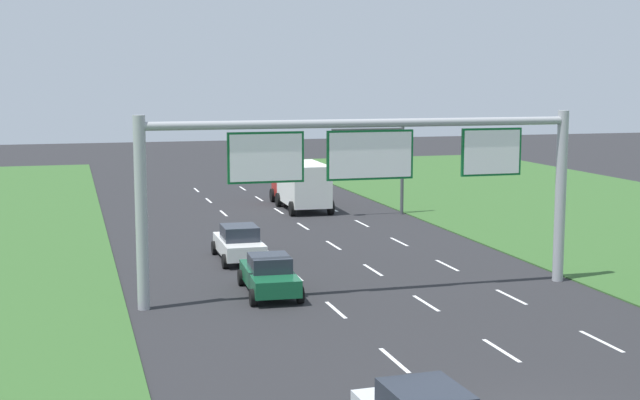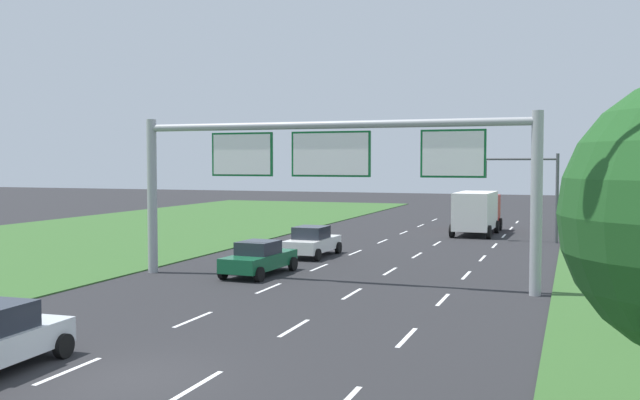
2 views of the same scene
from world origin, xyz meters
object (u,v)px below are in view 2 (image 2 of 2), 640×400
at_px(street_lamp, 624,161).
at_px(traffic_light_mast, 525,181).
at_px(car_mid_lane, 312,242).
at_px(sign_gantry, 329,165).
at_px(box_truck, 477,211).
at_px(car_lead_silver, 259,258).

bearing_deg(street_lamp, traffic_light_mast, 95.61).
relative_size(car_mid_lane, sign_gantry, 0.25).
height_order(traffic_light_mast, street_lamp, street_lamp).
bearing_deg(box_truck, sign_gantry, -96.56).
xyz_separation_m(box_truck, traffic_light_mast, (3.45, -4.06, 2.22)).
xyz_separation_m(car_mid_lane, traffic_light_mast, (10.26, 11.06, 3.06)).
xyz_separation_m(car_lead_silver, box_truck, (6.89, 21.79, 0.88)).
bearing_deg(street_lamp, car_lead_silver, 126.94).
bearing_deg(car_mid_lane, sign_gantry, -64.14).
xyz_separation_m(car_mid_lane, sign_gantry, (3.57, -7.67, 4.13)).
relative_size(box_truck, street_lamp, 0.90).
bearing_deg(traffic_light_mast, car_mid_lane, -132.84).
bearing_deg(sign_gantry, box_truck, 81.90).
height_order(sign_gantry, street_lamp, street_lamp).
bearing_deg(car_lead_silver, car_mid_lane, 92.57).
relative_size(traffic_light_mast, street_lamp, 0.66).
height_order(car_lead_silver, box_truck, box_truck).
height_order(car_mid_lane, box_truck, box_truck).
distance_m(traffic_light_mast, street_lamp, 36.40).
bearing_deg(car_lead_silver, traffic_light_mast, 62.98).
xyz_separation_m(box_truck, sign_gantry, (-3.24, -22.79, 3.29)).
relative_size(box_truck, sign_gantry, 0.44).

